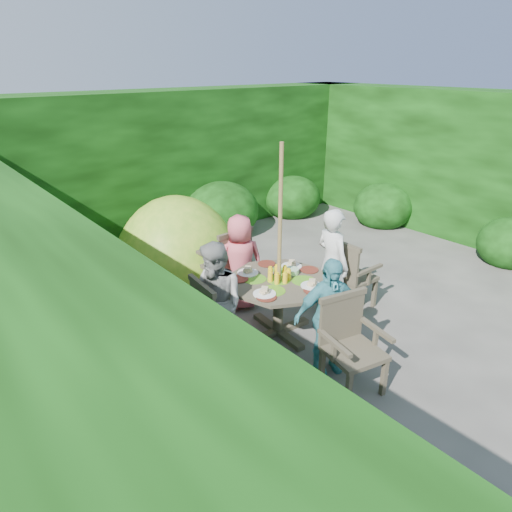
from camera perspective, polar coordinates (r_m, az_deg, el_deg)
ground at (r=5.84m, az=10.08°, el=-7.33°), size 60.00×60.00×0.00m
hedge_enclosure at (r=6.21m, az=1.56°, el=7.49°), size 9.00×9.00×2.50m
patio_table at (r=5.12m, az=2.88°, el=-4.08°), size 1.29×1.29×0.83m
parasol_pole at (r=4.90m, az=2.97°, el=1.27°), size 0.05×0.05×2.20m
garden_chair_right at (r=5.83m, az=11.52°, el=-2.17°), size 0.48×0.54×0.90m
garden_chair_left at (r=4.67m, az=-8.14°, el=-8.79°), size 0.52×0.57×0.89m
garden_chair_back at (r=5.98m, az=-3.44°, el=-0.80°), size 0.59×0.53×0.94m
garden_chair_front at (r=4.48m, az=11.61°, el=-10.51°), size 0.62×0.58×0.90m
child_right at (r=5.55m, az=9.46°, el=-0.96°), size 0.39×0.54×1.37m
child_left at (r=4.70m, az=-4.97°, el=-5.92°), size 0.52×0.65×1.30m
child_back at (r=5.70m, az=-2.01°, el=-0.81°), size 0.70×0.58×1.23m
child_front at (r=4.57m, az=8.97°, el=-7.47°), size 0.78×0.53×1.23m
dome_tent at (r=7.00m, az=-9.56°, el=-1.91°), size 2.03×2.03×2.32m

